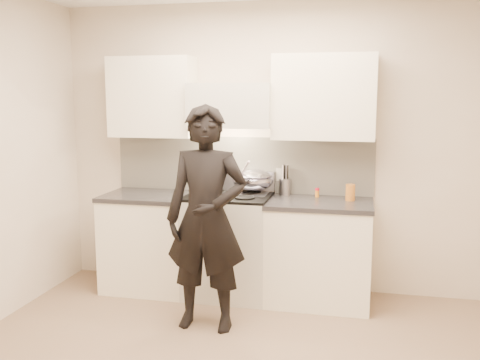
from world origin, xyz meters
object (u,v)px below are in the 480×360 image
object	(u,v)px
wok	(253,180)
utensil_crock	(285,185)
stove	(229,244)
person	(207,218)
counter_right	(319,251)

from	to	relation	value
wok	utensil_crock	xyz separation A→B (m)	(0.29, 0.10, -0.06)
wok	stove	bearing A→B (deg)	-143.70
stove	person	distance (m)	0.85
wok	counter_right	bearing A→B (deg)	-12.84
stove	utensil_crock	size ratio (longest dim) A/B	3.42
counter_right	utensil_crock	size ratio (longest dim) A/B	3.28
stove	counter_right	bearing A→B (deg)	0.00
counter_right	utensil_crock	distance (m)	0.69
stove	utensil_crock	xyz separation A→B (m)	(0.48, 0.25, 0.53)
wok	utensil_crock	world-z (taller)	wok
stove	utensil_crock	distance (m)	0.76
stove	counter_right	distance (m)	0.83
utensil_crock	wok	bearing A→B (deg)	-160.60
stove	utensil_crock	bearing A→B (deg)	26.93
wok	person	xyz separation A→B (m)	(-0.19, -0.88, -0.18)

